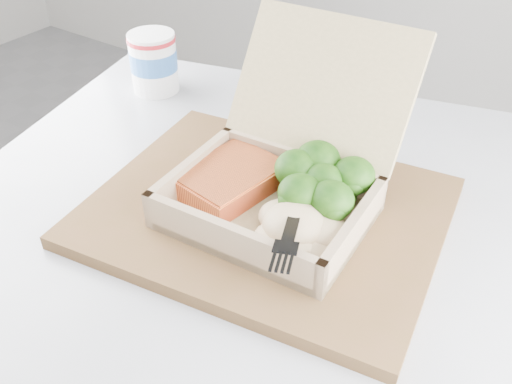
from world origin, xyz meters
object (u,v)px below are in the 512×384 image
Objects in this scene: cafe_table at (248,320)px; serving_tray at (266,212)px; paper_cup at (154,61)px; takeout_container at (287,165)px.

serving_tray is (0.02, 0.01, 0.19)m from cafe_table.
cafe_table is at bearing -30.70° from paper_cup.
takeout_container reaches higher than serving_tray.
serving_tray is at bearing -112.51° from takeout_container.
paper_cup is at bearing 149.30° from cafe_table.
serving_tray is 0.37m from paper_cup.
takeout_container is (0.01, 0.03, 0.05)m from serving_tray.
takeout_container is at bearing 71.17° from serving_tray.
takeout_container is at bearing 54.44° from cafe_table.
takeout_container reaches higher than cafe_table.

